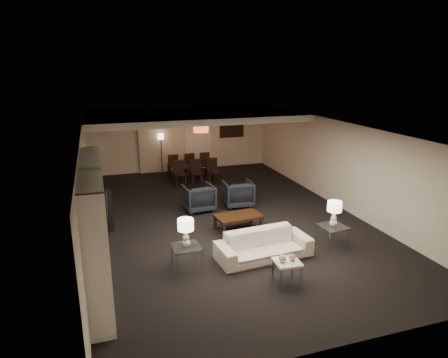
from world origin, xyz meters
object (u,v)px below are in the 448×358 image
at_px(vase_blue, 97,249).
at_px(chair_nl, 180,173).
at_px(side_table_left, 187,258).
at_px(television, 97,221).
at_px(table_lamp_left, 186,233).
at_px(chair_fm, 188,164).
at_px(vase_amber, 94,211).
at_px(floor_lamp, 161,154).
at_px(pendant_light, 201,129).
at_px(armchair_right, 238,194).
at_px(sofa, 264,245).
at_px(dining_table, 192,171).
at_px(coffee_table, 238,223).
at_px(chair_nr, 213,171).
at_px(side_table_right, 332,237).
at_px(floor_speaker, 110,210).
at_px(chair_fl, 173,165).
at_px(armchair_left, 198,198).
at_px(table_lamp_right, 334,214).
at_px(chair_fr, 204,162).
at_px(chair_nm, 197,172).
at_px(marble_table, 287,272).

bearing_deg(vase_blue, chair_nl, 67.74).
xyz_separation_m(side_table_left, television, (-1.66, 0.55, 0.80)).
distance_m(table_lamp_left, chair_fm, 7.39).
xyz_separation_m(vase_amber, floor_lamp, (2.48, 8.20, -0.89)).
bearing_deg(table_lamp_left, vase_blue, -150.85).
xyz_separation_m(pendant_light, armchair_right, (0.38, -2.74, -1.54)).
height_order(sofa, dining_table, sofa).
bearing_deg(coffee_table, chair_nr, 81.95).
distance_m(armchair_right, side_table_right, 3.48).
bearing_deg(floor_speaker, coffee_table, -29.16).
relative_size(pendant_light, chair_fl, 0.61).
relative_size(armchair_left, chair_nl, 0.98).
relative_size(coffee_table, table_lamp_right, 1.94).
height_order(vase_amber, chair_fr, vase_amber).
bearing_deg(armchair_right, chair_nl, -60.57).
xyz_separation_m(floor_speaker, chair_nr, (3.67, 3.32, -0.11)).
xyz_separation_m(chair_nm, chair_fl, (-0.60, 1.30, 0.00)).
relative_size(television, chair_fm, 1.26).
distance_m(pendant_light, table_lamp_left, 6.43).
bearing_deg(marble_table, floor_speaker, 129.97).
distance_m(floor_speaker, chair_fr, 5.90).
relative_size(dining_table, chair_fr, 1.92).
distance_m(vase_amber, chair_nl, 7.03).
height_order(side_table_right, television, television).
bearing_deg(vase_amber, vase_blue, -90.00).
relative_size(television, vase_blue, 5.78).
bearing_deg(floor_speaker, side_table_right, -40.01).
bearing_deg(floor_speaker, vase_blue, -106.94).
relative_size(coffee_table, table_lamp_left, 1.94).
bearing_deg(armchair_right, marble_table, 86.80).
xyz_separation_m(vase_blue, chair_nl, (2.79, 6.82, -0.72)).
height_order(pendant_light, dining_table, pendant_light).
xyz_separation_m(side_table_right, television, (-5.06, 0.55, 0.80)).
bearing_deg(table_lamp_left, chair_nm, 73.82).
bearing_deg(chair_fl, armchair_right, 108.76).
xyz_separation_m(armchair_right, floor_speaker, (-3.67, -0.74, 0.16)).
bearing_deg(chair_fr, coffee_table, 83.13).
bearing_deg(chair_nr, pendant_light, 159.40).
height_order(armchair_left, chair_nl, chair_nl).
distance_m(coffee_table, side_table_left, 2.34).
height_order(vase_blue, floor_lamp, floor_lamp).
height_order(marble_table, chair_fm, chair_fm).
bearing_deg(chair_nm, vase_amber, -113.79).
relative_size(side_table_right, chair_nm, 0.66).
height_order(side_table_left, floor_lamp, floor_lamp).
distance_m(pendant_light, side_table_left, 6.55).
bearing_deg(side_table_right, chair_fr, 98.67).
bearing_deg(side_table_left, armchair_right, 55.12).
bearing_deg(table_lamp_left, armchair_right, 55.12).
height_order(television, floor_lamp, floor_lamp).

